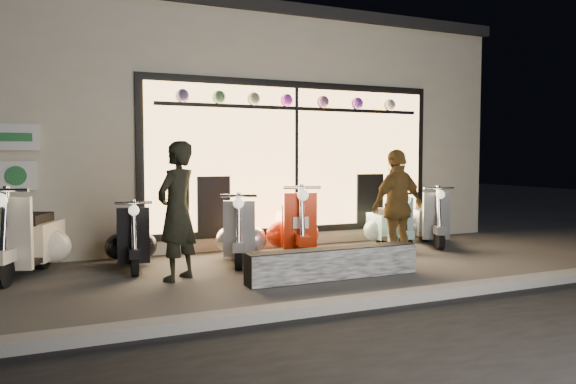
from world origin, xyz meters
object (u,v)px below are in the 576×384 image
object	(u,v)px
graffiti_barrier	(333,263)
woman	(398,207)
scooter_red	(294,228)
man	(177,211)
scooter_silver	(241,234)

from	to	relation	value
graffiti_barrier	woman	bearing A→B (deg)	21.09
scooter_red	man	bearing A→B (deg)	-139.20
scooter_red	man	world-z (taller)	man
man	graffiti_barrier	bearing A→B (deg)	118.98
graffiti_barrier	scooter_red	size ratio (longest dim) A/B	1.53
graffiti_barrier	scooter_red	world-z (taller)	scooter_red
graffiti_barrier	scooter_red	bearing A→B (deg)	81.99
graffiti_barrier	scooter_silver	bearing A→B (deg)	111.48
graffiti_barrier	man	bearing A→B (deg)	157.59
graffiti_barrier	woman	distance (m)	1.59
graffiti_barrier	woman	size ratio (longest dim) A/B	1.40
scooter_silver	man	size ratio (longest dim) A/B	0.78
woman	man	bearing A→B (deg)	-16.41
scooter_red	man	distance (m)	2.34
scooter_red	woman	size ratio (longest dim) A/B	0.92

